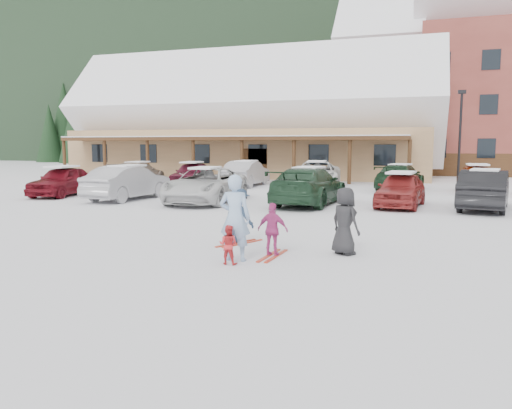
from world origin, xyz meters
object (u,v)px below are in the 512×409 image
(parked_car_11, at_px, (400,177))
(parked_car_5, at_px, (484,190))
(parked_car_7, at_px, (138,173))
(bystander_dark, at_px, (345,221))
(parked_car_8, at_px, (192,174))
(child_magenta, at_px, (273,230))
(parked_car_3, at_px, (309,186))
(parked_car_12, at_px, (477,178))
(parked_car_1, at_px, (128,183))
(day_lodge, at_px, (251,126))
(parked_car_0, at_px, (63,181))
(parked_car_9, at_px, (246,173))
(toddler_red, at_px, (228,245))
(parked_car_4, at_px, (401,190))
(parked_car_2, at_px, (206,185))
(child_navy, at_px, (239,216))
(lamp_post, at_px, (460,131))
(adult_skier, at_px, (235,218))
(parked_car_10, at_px, (316,175))

(parked_car_11, bearing_deg, parked_car_5, 124.14)
(parked_car_11, bearing_deg, parked_car_7, 12.51)
(bystander_dark, bearing_deg, parked_car_8, -18.53)
(child_magenta, relative_size, parked_car_5, 0.26)
(parked_car_3, xyz_separation_m, parked_car_12, (7.24, 7.88, -0.04))
(parked_car_1, bearing_deg, child_magenta, 141.31)
(day_lodge, bearing_deg, parked_car_0, -100.25)
(parked_car_3, distance_m, parked_car_9, 9.70)
(toddler_red, relative_size, parked_car_4, 0.20)
(parked_car_2, height_order, parked_car_3, parked_car_3)
(child_magenta, height_order, parked_car_8, parked_car_8)
(child_navy, distance_m, parked_car_5, 11.42)
(parked_car_11, distance_m, parked_car_12, 3.89)
(parked_car_8, height_order, parked_car_9, parked_car_9)
(parked_car_5, distance_m, parked_car_8, 17.06)
(bystander_dark, relative_size, parked_car_2, 0.28)
(parked_car_0, bearing_deg, child_magenta, -42.27)
(parked_car_3, relative_size, parked_car_7, 1.12)
(parked_car_5, bearing_deg, bystander_dark, 77.14)
(bystander_dark, bearing_deg, lamp_post, -63.34)
(child_navy, distance_m, parked_car_2, 9.26)
(adult_skier, xyz_separation_m, parked_car_11, (2.74, 18.58, -0.23))
(day_lodge, relative_size, parked_car_5, 6.22)
(parked_car_8, bearing_deg, parked_car_1, -90.39)
(day_lodge, xyz_separation_m, toddler_red, (9.44, -29.26, -3.53))
(day_lodge, xyz_separation_m, parked_car_9, (3.29, -10.51, -3.18))
(day_lodge, distance_m, parked_car_2, 19.83)
(lamp_post, relative_size, child_magenta, 4.93)
(parked_car_10, height_order, parked_car_12, parked_car_10)
(parked_car_1, relative_size, parked_car_2, 0.86)
(toddler_red, relative_size, parked_car_12, 0.19)
(parked_car_1, relative_size, parked_car_10, 0.84)
(day_lodge, xyz_separation_m, child_navy, (8.92, -27.16, -3.24))
(toddler_red, distance_m, parked_car_4, 11.68)
(child_navy, bearing_deg, day_lodge, -46.74)
(parked_car_8, bearing_deg, parked_car_7, 174.24)
(parked_car_10, relative_size, parked_car_12, 1.29)
(parked_car_1, height_order, parked_car_11, parked_car_1)
(parked_car_12, bearing_deg, parked_car_9, 179.18)
(lamp_post, xyz_separation_m, toddler_red, (-6.19, -25.71, -2.98))
(child_magenta, bearing_deg, parked_car_12, -104.87)
(lamp_post, bearing_deg, parked_car_8, -154.21)
(parked_car_5, bearing_deg, parked_car_7, -9.83)
(child_magenta, xyz_separation_m, bystander_dark, (1.51, 0.70, 0.17))
(toddler_red, bearing_deg, parked_car_1, -50.48)
(parked_car_5, xyz_separation_m, parked_car_11, (-3.42, 7.59, -0.06))
(day_lodge, xyz_separation_m, parked_car_1, (0.58, -19.13, -3.17))
(toddler_red, relative_size, parked_car_11, 0.17)
(child_magenta, relative_size, parked_car_12, 0.28)
(parked_car_12, bearing_deg, parked_car_10, -179.94)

